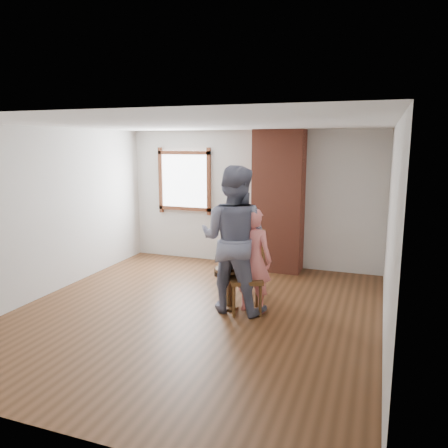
{
  "coord_description": "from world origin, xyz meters",
  "views": [
    {
      "loc": [
        2.37,
        -5.33,
        2.38
      ],
      "look_at": [
        0.15,
        0.8,
        1.15
      ],
      "focal_mm": 35.0,
      "sensor_mm": 36.0,
      "label": 1
    }
  ],
  "objects": [
    {
      "name": "man",
      "position": [
        0.46,
        0.33,
        1.03
      ],
      "size": [
        1.05,
        0.84,
        2.07
      ],
      "primitive_type": "imported",
      "rotation": [
        0.0,
        0.0,
        3.08
      ],
      "color": "#121632",
      "rests_on": "ground"
    },
    {
      "name": "cake_plate",
      "position": [
        0.38,
        0.36,
        0.6
      ],
      "size": [
        0.18,
        0.18,
        0.01
      ],
      "primitive_type": "cylinder",
      "color": "white",
      "rests_on": "side_table"
    },
    {
      "name": "dark_pot",
      "position": [
        -0.31,
        1.74,
        0.07
      ],
      "size": [
        0.16,
        0.16,
        0.14
      ],
      "primitive_type": "cylinder",
      "rotation": [
        0.0,
        0.0,
        0.22
      ],
      "color": "black",
      "rests_on": "ground"
    },
    {
      "name": "brick_chimney",
      "position": [
        0.6,
        2.5,
        1.3
      ],
      "size": [
        0.9,
        0.5,
        2.6
      ],
      "primitive_type": "cube",
      "color": "#9A4A36",
      "rests_on": "ground"
    },
    {
      "name": "person_pink",
      "position": [
        0.73,
        0.38,
        0.75
      ],
      "size": [
        0.56,
        0.39,
        1.49
      ],
      "primitive_type": "imported",
      "rotation": [
        0.0,
        0.0,
        3.09
      ],
      "color": "#F47D7A",
      "rests_on": "ground"
    },
    {
      "name": "dining_chair_left",
      "position": [
        0.63,
        0.37,
        0.54
      ],
      "size": [
        0.59,
        0.59,
        0.96
      ],
      "rotation": [
        0.0,
        0.0,
        0.4
      ],
      "color": "brown",
      "rests_on": "ground"
    },
    {
      "name": "side_table",
      "position": [
        0.38,
        0.36,
        0.4
      ],
      "size": [
        0.4,
        0.4,
        0.6
      ],
      "color": "brown",
      "rests_on": "ground"
    },
    {
      "name": "room_shell",
      "position": [
        -0.06,
        0.61,
        1.81
      ],
      "size": [
        5.04,
        5.52,
        2.62
      ],
      "color": "silver",
      "rests_on": "ground"
    },
    {
      "name": "dining_chair_right",
      "position": [
        0.43,
        1.11,
        0.58
      ],
      "size": [
        0.57,
        0.57,
        1.03
      ],
      "rotation": [
        0.0,
        0.0,
        -0.22
      ],
      "color": "brown",
      "rests_on": "ground"
    },
    {
      "name": "stoneware_crock",
      "position": [
        0.16,
        2.38,
        0.21
      ],
      "size": [
        0.34,
        0.34,
        0.42
      ],
      "primitive_type": "cylinder",
      "rotation": [
        0.0,
        0.0,
        -0.04
      ],
      "color": "#CAAE92",
      "rests_on": "ground"
    },
    {
      "name": "cake_slice",
      "position": [
        0.39,
        0.36,
        0.64
      ],
      "size": [
        0.08,
        0.07,
        0.06
      ],
      "primitive_type": "cube",
      "color": "white",
      "rests_on": "cake_plate"
    },
    {
      "name": "ground",
      "position": [
        0.0,
        0.0,
        0.0
      ],
      "size": [
        5.5,
        5.5,
        0.0
      ],
      "primitive_type": "plane",
      "color": "brown",
      "rests_on": "ground"
    }
  ]
}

